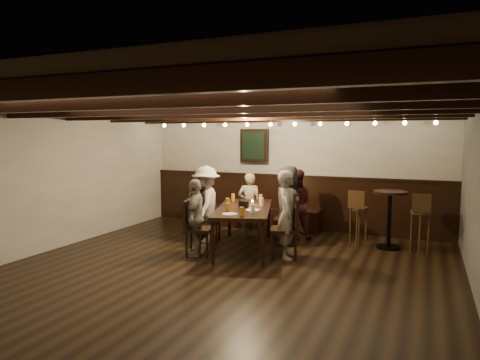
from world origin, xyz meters
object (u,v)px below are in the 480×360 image
at_px(person_bench_centre, 249,204).
at_px(person_bench_left, 203,205).
at_px(bar_stool_right, 420,231).
at_px(person_left_far, 196,217).
at_px(chair_right_near, 286,228).
at_px(bar_stool_left, 358,227).
at_px(chair_left_far, 198,238).
at_px(dining_table, 244,211).
at_px(person_left_near, 206,204).
at_px(high_top_table, 390,211).
at_px(person_right_far, 288,215).
at_px(chair_left_near, 208,227).
at_px(chair_right_far, 285,240).
at_px(person_bench_right, 296,204).
at_px(person_right_near, 288,205).

bearing_deg(person_bench_centre, person_bench_left, 9.46).
bearing_deg(bar_stool_right, person_left_far, -158.55).
height_order(chair_right_near, bar_stool_left, bar_stool_left).
bearing_deg(chair_left_far, dining_table, 122.03).
relative_size(chair_right_near, person_left_near, 0.67).
bearing_deg(person_bench_centre, high_top_table, 164.73).
bearing_deg(person_right_far, chair_left_near, 58.51).
relative_size(chair_left_near, bar_stool_left, 0.88).
xyz_separation_m(chair_right_far, person_left_far, (-1.40, -0.44, 0.34)).
xyz_separation_m(person_right_far, bar_stool_left, (0.95, 1.10, -0.33)).
relative_size(chair_left_far, chair_right_near, 0.96).
relative_size(person_left_near, bar_stool_left, 1.38).
height_order(chair_left_far, chair_right_near, chair_right_near).
height_order(chair_right_near, person_bench_right, person_bench_right).
bearing_deg(person_left_near, bar_stool_left, 87.16).
xyz_separation_m(person_bench_right, person_left_near, (-1.44, -0.92, 0.04)).
bearing_deg(person_right_near, person_bench_centre, 51.34).
height_order(chair_right_near, person_left_near, person_left_near).
distance_m(chair_right_near, high_top_table, 1.84).
height_order(person_left_near, person_left_far, person_left_near).
distance_m(chair_right_far, person_bench_centre, 1.70).
distance_m(chair_left_near, chair_right_far, 1.70).
height_order(person_right_near, person_right_far, person_right_near).
distance_m(person_right_far, bar_stool_right, 2.28).
bearing_deg(person_bench_right, chair_right_far, 82.43).
distance_m(person_bench_centre, high_top_table, 2.61).
relative_size(chair_left_far, person_bench_right, 0.69).
bearing_deg(bar_stool_left, bar_stool_right, 10.75).
height_order(person_bench_centre, person_left_near, person_left_near).
bearing_deg(person_right_far, chair_right_near, 1.90).
xyz_separation_m(person_bench_centre, person_left_far, (-0.27, -1.65, 0.01)).
height_order(person_left_near, bar_stool_right, person_left_near).
bearing_deg(person_bench_left, dining_table, 135.00).
relative_size(person_bench_centre, high_top_table, 1.24).
distance_m(chair_left_far, person_bench_centre, 1.70).
bearing_deg(person_left_near, bar_stool_right, 84.07).
bearing_deg(bar_stool_right, person_bench_centre, 175.06).
relative_size(person_right_far, bar_stool_left, 1.38).
bearing_deg(person_bench_left, high_top_table, 171.07).
relative_size(person_left_near, high_top_table, 1.40).
relative_size(person_right_far, high_top_table, 1.40).
relative_size(bar_stool_left, bar_stool_right, 1.00).
bearing_deg(bar_stool_right, chair_right_far, -153.46).
bearing_deg(high_top_table, person_bench_left, -171.67).
bearing_deg(bar_stool_left, chair_right_far, -123.55).
relative_size(chair_left_near, bar_stool_right, 0.88).
xyz_separation_m(person_bench_left, person_bench_centre, (0.81, 0.41, 0.01)).
bearing_deg(high_top_table, person_right_near, -165.56).
bearing_deg(dining_table, person_bench_centre, 90.00).
distance_m(person_left_near, bar_stool_left, 2.75).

